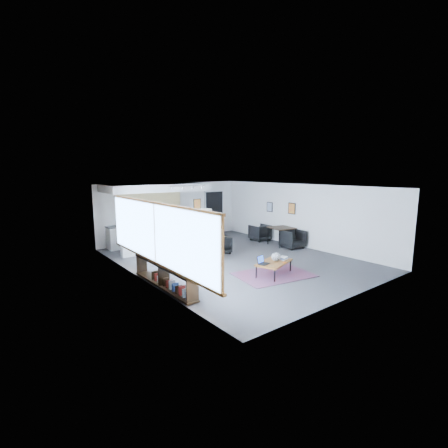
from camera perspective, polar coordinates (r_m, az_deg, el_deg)
room at (r=11.38m, az=1.88°, el=0.09°), size 7.02×9.02×2.62m
window at (r=8.75m, az=-12.00°, el=-1.88°), size 0.10×5.95×1.66m
console at (r=8.98m, az=-10.38°, el=-9.00°), size 0.35×3.00×0.80m
kitchenette at (r=13.84m, az=-11.85°, el=1.87°), size 4.20×1.96×2.60m
doorway at (r=16.27m, az=-1.78°, el=2.08°), size 1.10×0.12×2.15m
track_light at (r=12.70m, az=-6.54°, el=6.57°), size 1.60×0.07×0.15m
wall_art_lower at (r=14.05m, az=11.83°, el=2.69°), size 0.03×0.38×0.48m
wall_art_upper at (r=14.93m, az=8.03°, el=2.98°), size 0.03×0.34×0.44m
kilim_rug at (r=10.09m, az=8.74°, el=-8.79°), size 2.48×1.90×0.01m
coffee_table at (r=9.98m, az=8.80°, el=-6.72°), size 1.43×1.07×0.42m
laptop at (r=9.69m, az=6.73°, el=-6.56°), size 0.38×0.34×0.23m
ceramic_pot at (r=10.00m, az=9.13°, el=-5.71°), size 0.27×0.27×0.27m
book_stack at (r=10.23m, az=10.28°, el=-5.92°), size 0.35×0.31×0.09m
coaster at (r=9.91m, az=10.55°, el=-6.68°), size 0.13×0.13×0.01m
armchair_left at (r=11.45m, az=-3.82°, el=-4.41°), size 0.96×0.92×0.82m
armchair_right at (r=12.44m, az=-0.66°, el=-3.50°), size 0.85×0.81×0.73m
floor_lamp at (r=11.72m, az=-3.40°, el=1.52°), size 0.52×0.52×1.77m
dining_table at (r=13.89m, az=10.11°, el=-0.85°), size 1.07×1.07×0.77m
dining_chair_near at (r=13.56m, az=12.00°, el=-2.68°), size 0.76×0.72×0.70m
dining_chair_far at (r=14.79m, az=6.33°, el=-1.59°), size 0.69×0.65×0.68m
microwave at (r=14.67m, az=-9.38°, el=1.34°), size 0.60×0.39×0.37m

